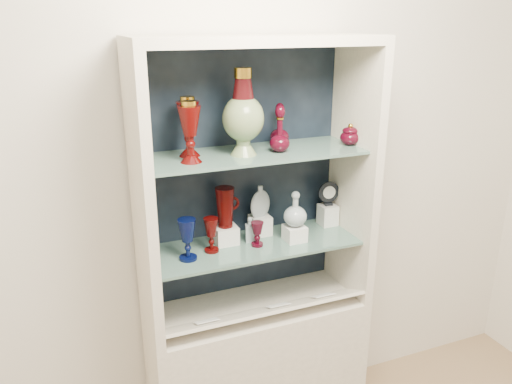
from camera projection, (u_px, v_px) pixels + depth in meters
name	position (u px, v px, depth m)	size (l,w,h in m)	color
wall_back	(238.00, 157.00, 2.29)	(3.50, 0.02, 2.80)	silver
cabinet_base	(256.00, 372.00, 2.43)	(1.00, 0.40, 0.75)	beige
cabinet_back_panel	(241.00, 174.00, 2.28)	(0.98, 0.02, 1.15)	black
cabinet_side_left	(142.00, 201.00, 1.95)	(0.04, 0.40, 1.15)	beige
cabinet_side_right	(353.00, 174.00, 2.29)	(0.04, 0.40, 1.15)	beige
cabinet_top_cap	(256.00, 40.00, 1.92)	(1.00, 0.40, 0.04)	beige
shelf_lower	(254.00, 245.00, 2.23)	(0.92, 0.34, 0.01)	slate
shelf_upper	(254.00, 154.00, 2.09)	(0.92, 0.34, 0.01)	slate
label_ledge	(265.00, 311.00, 2.20)	(0.92, 0.18, 0.01)	beige
label_card_0	(278.00, 305.00, 2.21)	(0.10, 0.07, 0.00)	white
label_card_1	(323.00, 295.00, 2.29)	(0.10, 0.07, 0.00)	white
label_card_2	(207.00, 321.00, 2.10)	(0.10, 0.07, 0.00)	white
pedestal_lamp_left	(188.00, 127.00, 1.99)	(0.09, 0.09, 0.24)	#470604
pedestal_lamp_right	(190.00, 132.00, 1.90)	(0.09, 0.09, 0.24)	#470604
enamel_urn	(243.00, 112.00, 1.99)	(0.17, 0.17, 0.35)	#104023
ruby_decanter_a	(280.00, 126.00, 2.06)	(0.09, 0.09, 0.22)	#470515
ruby_decanter_b	(280.00, 123.00, 2.18)	(0.08, 0.08, 0.20)	#470515
lidded_bowl	(350.00, 134.00, 2.19)	(0.09, 0.09, 0.10)	#470515
cobalt_goblet	(187.00, 240.00, 2.05)	(0.08, 0.08, 0.18)	#040B39
ruby_goblet_tall	(211.00, 235.00, 2.13)	(0.06, 0.06, 0.15)	#470604
ruby_goblet_small	(257.00, 234.00, 2.19)	(0.06, 0.06, 0.11)	#470515
riser_ruby_pitcher	(226.00, 234.00, 2.22)	(0.10, 0.10, 0.08)	silver
ruby_pitcher	(225.00, 207.00, 2.18)	(0.13, 0.08, 0.18)	#470604
clear_square_bottle	(250.00, 229.00, 2.23)	(0.04, 0.04, 0.12)	#92A3AB
riser_flat_flask	(260.00, 225.00, 2.31)	(0.09, 0.09, 0.09)	silver
flat_flask	(260.00, 200.00, 2.27)	(0.11, 0.04, 0.15)	#A3B1B7
riser_clear_round_decanter	(295.00, 233.00, 2.25)	(0.09, 0.09, 0.07)	silver
clear_round_decanter	(295.00, 210.00, 2.21)	(0.10, 0.10, 0.16)	#92A3AB
riser_cameo_medallion	(328.00, 215.00, 2.42)	(0.08, 0.08, 0.10)	silver
cameo_medallion	(329.00, 193.00, 2.38)	(0.10, 0.04, 0.12)	black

